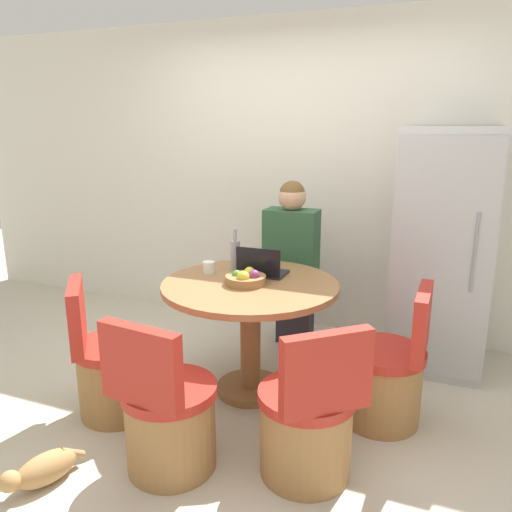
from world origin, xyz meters
name	(u,v)px	position (x,y,z in m)	size (l,w,h in m)	color
ground_plane	(220,415)	(0.00, 0.00, 0.00)	(12.00, 12.00, 0.00)	beige
wall_back	(301,178)	(0.00, 1.65, 1.30)	(7.00, 0.06, 2.60)	silver
refrigerator	(442,251)	(1.18, 1.25, 0.87)	(0.66, 0.70, 1.73)	silver
dining_table	(250,309)	(0.07, 0.33, 0.59)	(1.13, 1.13, 0.77)	olive
chair_near_right_corner	(308,426)	(0.65, -0.33, 0.28)	(0.56, 0.56, 0.85)	#9E7042
chair_near_camera	(168,420)	(-0.03, -0.54, 0.28)	(0.49, 0.50, 0.85)	#9E7042
chair_right_side	(386,378)	(0.94, 0.32, 0.28)	(0.49, 0.49, 0.85)	#9E7042
chair_near_left_corner	(113,371)	(-0.62, -0.21, 0.28)	(0.56, 0.56, 0.85)	#9E7042
person_seated	(293,258)	(0.10, 1.12, 0.74)	(0.40, 0.37, 1.34)	#2D2D38
laptop	(262,269)	(0.08, 0.51, 0.81)	(0.30, 0.21, 0.20)	#232328
fruit_bowl	(246,278)	(0.06, 0.29, 0.81)	(0.26, 0.26, 0.10)	olive
coffee_cup	(209,267)	(-0.27, 0.42, 0.81)	(0.08, 0.08, 0.08)	white
bottle	(235,254)	(-0.14, 0.56, 0.88)	(0.07, 0.07, 0.29)	#9999A3
cat	(43,470)	(-0.55, -0.88, 0.08)	(0.25, 0.41, 0.16)	tan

